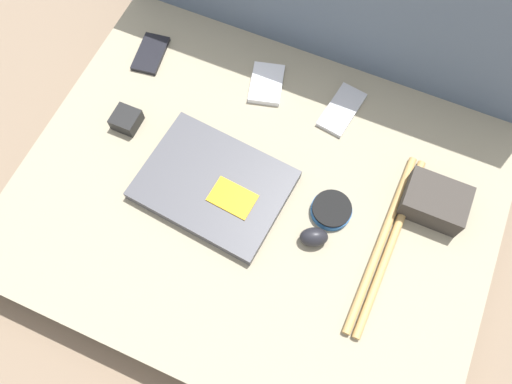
# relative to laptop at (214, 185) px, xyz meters

# --- Properties ---
(ground_plane) EXTENTS (8.00, 8.00, 0.00)m
(ground_plane) POSITION_rel_laptop_xyz_m (0.09, 0.02, -0.12)
(ground_plane) COLOR #7A6651
(couch_seat) EXTENTS (0.97, 0.76, 0.11)m
(couch_seat) POSITION_rel_laptop_xyz_m (0.09, 0.02, -0.07)
(couch_seat) COLOR gray
(couch_seat) RESTS_ON ground_plane
(laptop) EXTENTS (0.31, 0.25, 0.03)m
(laptop) POSITION_rel_laptop_xyz_m (0.00, 0.00, 0.00)
(laptop) COLOR #47474C
(laptop) RESTS_ON couch_seat
(computer_mouse) EXTENTS (0.07, 0.06, 0.04)m
(computer_mouse) POSITION_rel_laptop_xyz_m (0.23, -0.03, 0.01)
(computer_mouse) COLOR black
(computer_mouse) RESTS_ON couch_seat
(speaker_puck) EXTENTS (0.08, 0.08, 0.02)m
(speaker_puck) POSITION_rel_laptop_xyz_m (0.24, 0.05, -0.00)
(speaker_puck) COLOR #1E569E
(speaker_puck) RESTS_ON couch_seat
(phone_silver) EXTENTS (0.08, 0.11, 0.01)m
(phone_silver) POSITION_rel_laptop_xyz_m (-0.28, 0.25, -0.01)
(phone_silver) COLOR black
(phone_silver) RESTS_ON couch_seat
(phone_black) EXTENTS (0.08, 0.13, 0.01)m
(phone_black) POSITION_rel_laptop_xyz_m (0.18, 0.28, -0.01)
(phone_black) COLOR #B7B7BC
(phone_black) RESTS_ON couch_seat
(phone_small) EXTENTS (0.09, 0.12, 0.01)m
(phone_small) POSITION_rel_laptop_xyz_m (0.00, 0.28, -0.01)
(phone_small) COLOR silver
(phone_small) RESTS_ON couch_seat
(camera_pouch) EXTENTS (0.12, 0.09, 0.06)m
(camera_pouch) POSITION_rel_laptop_xyz_m (0.42, 0.14, 0.02)
(camera_pouch) COLOR #38332D
(camera_pouch) RESTS_ON couch_seat
(charger_brick) EXTENTS (0.06, 0.05, 0.03)m
(charger_brick) POSITION_rel_laptop_xyz_m (-0.24, 0.06, 0.00)
(charger_brick) COLOR black
(charger_brick) RESTS_ON couch_seat
(drumstick_pair) EXTENTS (0.05, 0.39, 0.02)m
(drumstick_pair) POSITION_rel_laptop_xyz_m (0.36, 0.03, -0.00)
(drumstick_pair) COLOR tan
(drumstick_pair) RESTS_ON couch_seat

